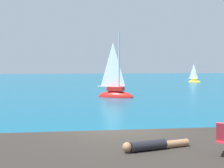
# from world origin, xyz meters

# --- Properties ---
(ground_plane) EXTENTS (160.00, 160.00, 0.00)m
(ground_plane) POSITION_xyz_m (0.00, 0.00, 0.00)
(ground_plane) COLOR #0F5675
(shore_ledge) EXTENTS (8.37, 4.61, 0.82)m
(shore_ledge) POSITION_xyz_m (0.43, -2.83, 0.41)
(shore_ledge) COLOR #2D2823
(shore_ledge) RESTS_ON ground
(boulder_seaward) EXTENTS (1.76, 1.79, 0.86)m
(boulder_seaward) POSITION_xyz_m (-3.25, -0.39, 0.00)
(boulder_seaward) COLOR #292820
(boulder_seaward) RESTS_ON ground
(boulder_inland) EXTENTS (1.39, 1.27, 0.81)m
(boulder_inland) POSITION_xyz_m (0.11, -0.80, 0.00)
(boulder_inland) COLOR #292727
(boulder_inland) RESTS_ON ground
(sailboat_near) EXTENTS (3.36, 2.49, 6.13)m
(sailboat_near) POSITION_xyz_m (2.35, 15.59, 0.33)
(sailboat_near) COLOR red
(sailboat_near) RESTS_ON ground
(sailboat_far) EXTENTS (1.99, 1.75, 3.79)m
(sailboat_far) POSITION_xyz_m (18.07, 34.98, 0.21)
(sailboat_far) COLOR yellow
(sailboat_far) RESTS_ON ground
(person_sunbather) EXTENTS (1.74, 0.58, 0.25)m
(person_sunbather) POSITION_xyz_m (0.48, -2.80, 0.93)
(person_sunbather) COLOR black
(person_sunbather) RESTS_ON shore_ledge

